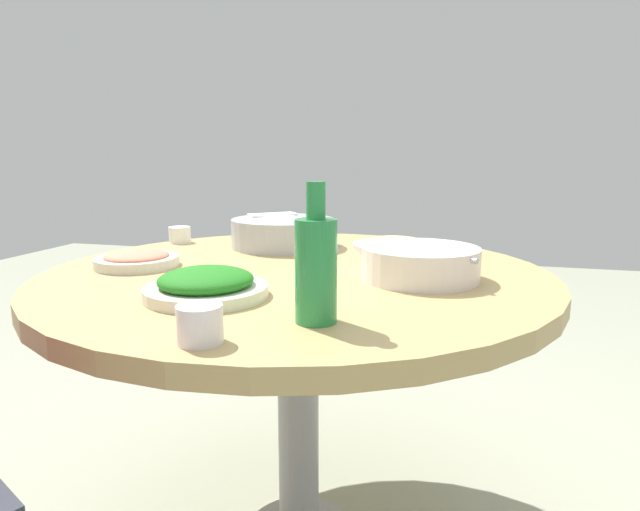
{
  "coord_description": "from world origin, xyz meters",
  "views": [
    {
      "loc": [
        1.21,
        0.38,
        1.03
      ],
      "look_at": [
        -0.07,
        0.04,
        0.78
      ],
      "focal_mm": 29.74,
      "sensor_mm": 36.0,
      "label": 1
    }
  ],
  "objects_px": {
    "dish_greens": "(206,285)",
    "tea_cup_far": "(200,324)",
    "green_bottle": "(316,267)",
    "round_dining_table": "(297,303)",
    "rice_bowl": "(283,232)",
    "soup_bowl": "(420,264)",
    "tea_cup_near": "(180,235)",
    "dish_noodles": "(395,245)",
    "dish_shrimp": "(137,259)"
  },
  "relations": [
    {
      "from": "round_dining_table",
      "to": "tea_cup_far",
      "type": "height_order",
      "value": "tea_cup_far"
    },
    {
      "from": "round_dining_table",
      "to": "tea_cup_near",
      "type": "bearing_deg",
      "value": -120.91
    },
    {
      "from": "tea_cup_near",
      "to": "dish_greens",
      "type": "bearing_deg",
      "value": 33.51
    },
    {
      "from": "soup_bowl",
      "to": "tea_cup_far",
      "type": "xyz_separation_m",
      "value": [
        0.5,
        -0.28,
        -0.01
      ]
    },
    {
      "from": "green_bottle",
      "to": "dish_greens",
      "type": "bearing_deg",
      "value": -111.18
    },
    {
      "from": "rice_bowl",
      "to": "soup_bowl",
      "type": "distance_m",
      "value": 0.54
    },
    {
      "from": "soup_bowl",
      "to": "green_bottle",
      "type": "distance_m",
      "value": 0.39
    },
    {
      "from": "rice_bowl",
      "to": "tea_cup_far",
      "type": "xyz_separation_m",
      "value": [
        0.83,
        0.15,
        -0.02
      ]
    },
    {
      "from": "green_bottle",
      "to": "tea_cup_far",
      "type": "height_order",
      "value": "green_bottle"
    },
    {
      "from": "round_dining_table",
      "to": "green_bottle",
      "type": "height_order",
      "value": "green_bottle"
    },
    {
      "from": "round_dining_table",
      "to": "green_bottle",
      "type": "bearing_deg",
      "value": 21.57
    },
    {
      "from": "dish_noodles",
      "to": "tea_cup_far",
      "type": "bearing_deg",
      "value": -12.47
    },
    {
      "from": "dish_shrimp",
      "to": "tea_cup_near",
      "type": "xyz_separation_m",
      "value": [
        -0.36,
        -0.08,
        0.01
      ]
    },
    {
      "from": "dish_greens",
      "to": "dish_noodles",
      "type": "bearing_deg",
      "value": 154.12
    },
    {
      "from": "rice_bowl",
      "to": "dish_greens",
      "type": "bearing_deg",
      "value": 3.92
    },
    {
      "from": "dish_shrimp",
      "to": "green_bottle",
      "type": "relative_size",
      "value": 0.88
    },
    {
      "from": "dish_greens",
      "to": "tea_cup_near",
      "type": "distance_m",
      "value": 0.69
    },
    {
      "from": "dish_noodles",
      "to": "green_bottle",
      "type": "relative_size",
      "value": 1.05
    },
    {
      "from": "dish_greens",
      "to": "tea_cup_far",
      "type": "distance_m",
      "value": 0.26
    },
    {
      "from": "round_dining_table",
      "to": "rice_bowl",
      "type": "distance_m",
      "value": 0.35
    },
    {
      "from": "dish_greens",
      "to": "tea_cup_far",
      "type": "height_order",
      "value": "same"
    },
    {
      "from": "round_dining_table",
      "to": "green_bottle",
      "type": "relative_size",
      "value": 5.21
    },
    {
      "from": "rice_bowl",
      "to": "green_bottle",
      "type": "bearing_deg",
      "value": 22.93
    },
    {
      "from": "rice_bowl",
      "to": "soup_bowl",
      "type": "xyz_separation_m",
      "value": [
        0.33,
        0.43,
        -0.01
      ]
    },
    {
      "from": "green_bottle",
      "to": "tea_cup_near",
      "type": "xyz_separation_m",
      "value": [
        -0.67,
        -0.63,
        -0.07
      ]
    },
    {
      "from": "dish_greens",
      "to": "green_bottle",
      "type": "relative_size",
      "value": 1.04
    },
    {
      "from": "dish_greens",
      "to": "dish_noodles",
      "type": "relative_size",
      "value": 0.99
    },
    {
      "from": "tea_cup_far",
      "to": "dish_greens",
      "type": "bearing_deg",
      "value": -155.29
    },
    {
      "from": "rice_bowl",
      "to": "soup_bowl",
      "type": "bearing_deg",
      "value": 52.98
    },
    {
      "from": "green_bottle",
      "to": "tea_cup_near",
      "type": "distance_m",
      "value": 0.93
    },
    {
      "from": "dish_noodles",
      "to": "dish_shrimp",
      "type": "bearing_deg",
      "value": -56.88
    },
    {
      "from": "soup_bowl",
      "to": "round_dining_table",
      "type": "bearing_deg",
      "value": -95.65
    },
    {
      "from": "tea_cup_near",
      "to": "tea_cup_far",
      "type": "distance_m",
      "value": 0.95
    },
    {
      "from": "round_dining_table",
      "to": "soup_bowl",
      "type": "xyz_separation_m",
      "value": [
        0.03,
        0.3,
        0.12
      ]
    },
    {
      "from": "dish_greens",
      "to": "green_bottle",
      "type": "xyz_separation_m",
      "value": [
        0.1,
        0.25,
        0.07
      ]
    },
    {
      "from": "round_dining_table",
      "to": "green_bottle",
      "type": "xyz_separation_m",
      "value": [
        0.39,
        0.15,
        0.18
      ]
    },
    {
      "from": "rice_bowl",
      "to": "dish_greens",
      "type": "relative_size",
      "value": 1.28
    },
    {
      "from": "dish_noodles",
      "to": "tea_cup_near",
      "type": "relative_size",
      "value": 3.62
    },
    {
      "from": "tea_cup_near",
      "to": "rice_bowl",
      "type": "bearing_deg",
      "value": 91.9
    },
    {
      "from": "dish_greens",
      "to": "green_bottle",
      "type": "distance_m",
      "value": 0.28
    },
    {
      "from": "soup_bowl",
      "to": "tea_cup_near",
      "type": "xyz_separation_m",
      "value": [
        -0.32,
        -0.78,
        -0.01
      ]
    },
    {
      "from": "round_dining_table",
      "to": "dish_greens",
      "type": "height_order",
      "value": "dish_greens"
    },
    {
      "from": "round_dining_table",
      "to": "dish_greens",
      "type": "relative_size",
      "value": 5.0
    },
    {
      "from": "dish_shrimp",
      "to": "tea_cup_near",
      "type": "bearing_deg",
      "value": -167.24
    },
    {
      "from": "dish_noodles",
      "to": "rice_bowl",
      "type": "bearing_deg",
      "value": -86.17
    },
    {
      "from": "green_bottle",
      "to": "tea_cup_near",
      "type": "height_order",
      "value": "green_bottle"
    },
    {
      "from": "dish_noodles",
      "to": "tea_cup_near",
      "type": "bearing_deg",
      "value": -87.14
    },
    {
      "from": "round_dining_table",
      "to": "soup_bowl",
      "type": "bearing_deg",
      "value": 84.35
    },
    {
      "from": "soup_bowl",
      "to": "dish_noodles",
      "type": "distance_m",
      "value": 0.36
    },
    {
      "from": "dish_shrimp",
      "to": "soup_bowl",
      "type": "bearing_deg",
      "value": 93.31
    }
  ]
}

